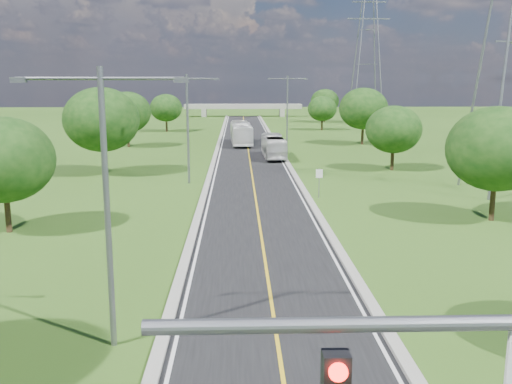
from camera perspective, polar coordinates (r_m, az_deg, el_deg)
ground at (r=68.25m, az=-0.63°, el=3.19°), size 260.00×260.00×0.00m
road at (r=74.19m, az=-0.73°, el=3.87°), size 8.00×150.00×0.06m
curb_left at (r=74.22m, az=-4.02°, el=3.91°), size 0.50×150.00×0.22m
curb_right at (r=74.38m, az=2.55°, el=3.94°), size 0.50×150.00×0.22m
speed_limit_sign at (r=46.71m, az=6.34°, el=1.35°), size 0.55×0.09×2.40m
overpass at (r=147.74m, az=-1.30°, el=8.49°), size 30.00×3.00×3.20m
streetlight_near_left at (r=20.41m, az=-14.78°, el=0.60°), size 5.90×0.25×10.00m
streetlight_mid_left at (r=52.88m, az=-6.86°, el=7.24°), size 5.90×0.25×10.00m
streetlight_far_right at (r=85.95m, az=3.15°, el=8.83°), size 5.90×0.25×10.00m
power_tower_far at (r=125.66m, az=11.06°, el=13.09°), size 9.00×6.40×28.00m
tree_lb at (r=38.75m, az=-23.96°, el=2.96°), size 6.30×6.30×7.33m
tree_lc at (r=59.27m, az=-15.20°, el=7.00°), size 7.56×7.56×8.79m
tree_ld at (r=83.16m, az=-12.76°, el=7.80°), size 6.72×6.72×7.82m
tree_le at (r=106.49m, az=-8.99°, el=8.31°), size 5.88×5.88×6.84m
tree_rb at (r=41.66m, az=22.95°, el=3.99°), size 6.72×6.72×7.82m
tree_rc at (r=62.00m, az=13.60°, el=6.10°), size 5.88×5.88×6.84m
tree_rd at (r=85.67m, az=10.69°, el=8.19°), size 7.14×7.14×8.30m
tree_re at (r=108.87m, az=6.64°, el=8.27°), size 5.46×5.46×6.35m
tree_rf at (r=129.12m, az=6.90°, el=9.00°), size 6.30×6.30×7.33m
bus_outbound at (r=69.95m, az=1.77°, el=4.59°), size 2.59×10.06×2.79m
bus_inbound at (r=84.17m, az=-1.49°, el=5.89°), size 3.29×11.91×3.29m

